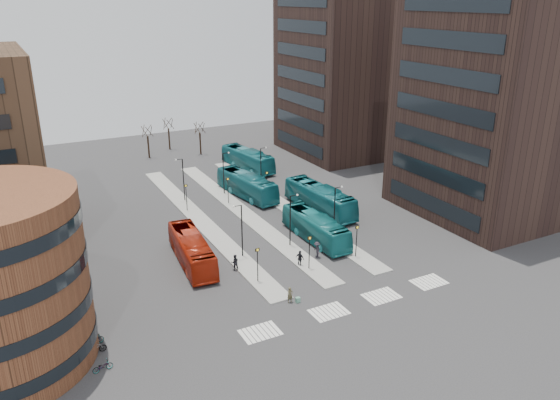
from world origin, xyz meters
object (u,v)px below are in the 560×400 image
teal_bus_b (247,185)px  traveller (290,295)px  teal_bus_c (320,199)px  commuter_a (235,262)px  red_bus (192,250)px  teal_bus_d (248,159)px  commuter_c (317,250)px  suitcase (298,300)px  bicycle_mid (96,348)px  bicycle_far (94,341)px  commuter_b (300,258)px  teal_bus_a (315,227)px  bicycle_near (103,366)px

teal_bus_b → traveller: bearing=-114.6°
teal_bus_c → commuter_a: teal_bus_c is taller
red_bus → teal_bus_d: size_ratio=0.95×
teal_bus_c → commuter_c: 13.92m
suitcase → bicycle_mid: bearing=-178.0°
commuter_a → bicycle_far: (-15.64, -6.87, -0.42)m
commuter_b → commuter_c: 2.86m
teal_bus_b → teal_bus_c: teal_bus_c is taller
teal_bus_b → bicycle_mid: bearing=-141.0°
teal_bus_a → teal_bus_c: size_ratio=0.89×
commuter_a → bicycle_near: bearing=47.5°
traveller → commuter_b: (4.51, 6.01, 0.11)m
suitcase → teal_bus_a: 14.38m
suitcase → commuter_b: 7.48m
bicycle_far → traveller: bearing=-111.7°
teal_bus_a → traveller: size_ratio=7.33×
bicycle_mid → teal_bus_d: bearing=-43.5°
red_bus → bicycle_far: bearing=-134.0°
teal_bus_c → teal_bus_d: size_ratio=1.05×
teal_bus_a → commuter_c: size_ratio=6.25×
bicycle_near → teal_bus_a: bearing=-71.7°
teal_bus_d → traveller: (-14.17, -40.54, -0.92)m
bicycle_far → commuter_a: bearing=-82.9°
teal_bus_d → bicycle_far: size_ratio=7.04×
teal_bus_d → bicycle_near: 53.23m
suitcase → commuter_b: size_ratio=0.29×
teal_bus_c → teal_bus_d: bearing=87.5°
teal_bus_b → teal_bus_d: bearing=57.0°
commuter_c → bicycle_far: (-24.85, -5.40, -0.46)m
teal_bus_d → traveller: 42.96m
bicycle_mid → bicycle_far: bicycle_mid is taller
red_bus → teal_bus_b: teal_bus_b is taller
traveller → commuter_b: 7.52m
teal_bus_d → bicycle_mid: size_ratio=7.56×
teal_bus_d → commuter_b: teal_bus_d is taller
teal_bus_c → teal_bus_b: bearing=118.5°
commuter_c → bicycle_near: (-24.85, -9.10, -0.51)m
bicycle_far → teal_bus_c: bearing=-78.8°
red_bus → commuter_b: bearing=-25.4°
commuter_b → commuter_c: size_ratio=0.97×
commuter_c → bicycle_near: 26.47m
red_bus → teal_bus_c: teal_bus_c is taller
suitcase → bicycle_far: (-18.28, 1.93, 0.20)m
teal_bus_a → traveller: (-9.43, -10.96, -0.82)m
teal_bus_d → traveller: size_ratio=7.81×
commuter_b → commuter_c: (2.69, 0.97, 0.02)m
red_bus → commuter_b: size_ratio=6.51×
teal_bus_b → traveller: 29.68m
bicycle_mid → commuter_a: bearing=-67.9°
red_bus → bicycle_mid: 16.84m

